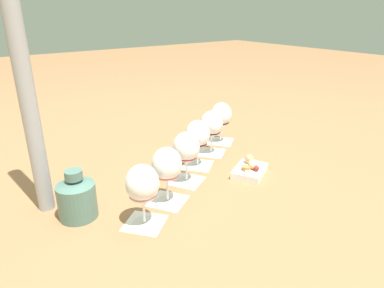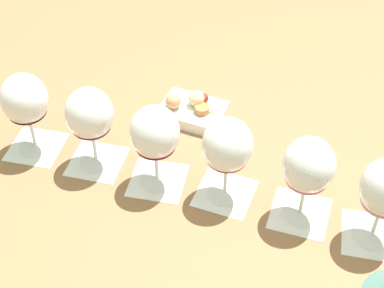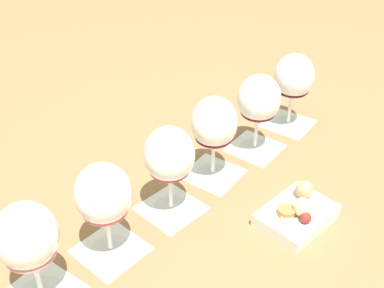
% 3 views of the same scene
% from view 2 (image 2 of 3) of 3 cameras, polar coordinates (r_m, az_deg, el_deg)
% --- Properties ---
extents(ground_plane, '(8.00, 8.00, 0.00)m').
position_cam_2_polar(ground_plane, '(1.17, -0.11, -4.03)').
color(ground_plane, '#936642').
extents(tasting_card_0, '(0.15, 0.15, 0.00)m').
position_cam_2_polar(tasting_card_0, '(1.14, 17.03, -8.47)').
color(tasting_card_0, white).
rests_on(tasting_card_0, ground_plane).
extents(tasting_card_1, '(0.15, 0.15, 0.00)m').
position_cam_2_polar(tasting_card_1, '(1.14, 10.40, -6.63)').
color(tasting_card_1, white).
rests_on(tasting_card_1, ground_plane).
extents(tasting_card_2, '(0.15, 0.15, 0.00)m').
position_cam_2_polar(tasting_card_2, '(1.15, 3.19, -4.79)').
color(tasting_card_2, white).
rests_on(tasting_card_2, ground_plane).
extents(tasting_card_3, '(0.15, 0.15, 0.00)m').
position_cam_2_polar(tasting_card_3, '(1.18, -3.36, -3.53)').
color(tasting_card_3, white).
rests_on(tasting_card_3, ground_plane).
extents(tasting_card_4, '(0.15, 0.15, 0.00)m').
position_cam_2_polar(tasting_card_4, '(1.23, -9.21, -1.67)').
color(tasting_card_4, white).
rests_on(tasting_card_4, ground_plane).
extents(tasting_card_5, '(0.15, 0.15, 0.00)m').
position_cam_2_polar(tasting_card_5, '(1.29, -14.87, -0.26)').
color(tasting_card_5, white).
rests_on(tasting_card_5, ground_plane).
extents(wine_glass_1, '(0.09, 0.09, 0.18)m').
position_cam_2_polar(wine_glass_1, '(1.05, 11.22, -2.31)').
color(wine_glass_1, white).
rests_on(wine_glass_1, tasting_card_1).
extents(wine_glass_2, '(0.09, 0.09, 0.18)m').
position_cam_2_polar(wine_glass_2, '(1.07, 3.44, -0.41)').
color(wine_glass_2, white).
rests_on(wine_glass_2, tasting_card_2).
extents(wine_glass_3, '(0.09, 0.09, 0.18)m').
position_cam_2_polar(wine_glass_3, '(1.09, -3.62, 0.87)').
color(wine_glass_3, white).
rests_on(wine_glass_3, tasting_card_3).
extents(wine_glass_4, '(0.09, 0.09, 0.18)m').
position_cam_2_polar(wine_glass_4, '(1.15, -9.88, 2.65)').
color(wine_glass_4, white).
rests_on(wine_glass_4, tasting_card_4).
extents(wine_glass_5, '(0.09, 0.09, 0.18)m').
position_cam_2_polar(wine_glass_5, '(1.21, -15.89, 3.93)').
color(wine_glass_5, white).
rests_on(wine_glass_5, tasting_card_5).
extents(snack_dish, '(0.17, 0.16, 0.06)m').
position_cam_2_polar(snack_dish, '(1.31, 0.00, 3.35)').
color(snack_dish, white).
rests_on(snack_dish, ground_plane).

